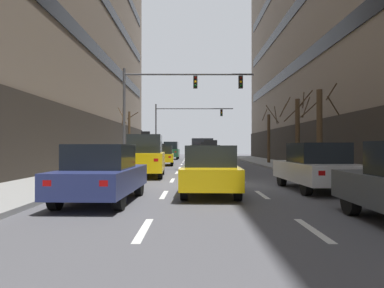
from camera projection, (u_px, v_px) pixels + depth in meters
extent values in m
plane|color=#515156|center=(208.00, 185.00, 14.86)|extent=(120.00, 120.00, 0.00)
cube|color=gray|center=(48.00, 183.00, 14.85)|extent=(3.60, 80.00, 0.14)
cube|color=gray|center=(369.00, 183.00, 14.86)|extent=(3.60, 80.00, 0.14)
cube|color=silver|center=(143.00, 230.00, 6.85)|extent=(0.16, 2.00, 0.01)
cube|color=silver|center=(164.00, 195.00, 11.85)|extent=(0.16, 2.00, 0.01)
cube|color=silver|center=(172.00, 180.00, 16.85)|extent=(0.16, 2.00, 0.01)
cube|color=silver|center=(176.00, 173.00, 21.85)|extent=(0.16, 2.00, 0.01)
cube|color=silver|center=(179.00, 168.00, 26.85)|extent=(0.16, 2.00, 0.01)
cube|color=silver|center=(181.00, 164.00, 31.85)|extent=(0.16, 2.00, 0.01)
cube|color=silver|center=(183.00, 162.00, 36.85)|extent=(0.16, 2.00, 0.01)
cube|color=silver|center=(184.00, 160.00, 41.85)|extent=(0.16, 2.00, 0.01)
cube|color=silver|center=(185.00, 159.00, 46.85)|extent=(0.16, 2.00, 0.01)
cube|color=silver|center=(312.00, 230.00, 6.86)|extent=(0.16, 2.00, 0.01)
cube|color=silver|center=(261.00, 195.00, 11.86)|extent=(0.16, 2.00, 0.01)
cube|color=silver|center=(241.00, 180.00, 16.86)|extent=(0.16, 2.00, 0.01)
cube|color=silver|center=(229.00, 173.00, 21.86)|extent=(0.16, 2.00, 0.01)
cube|color=silver|center=(222.00, 168.00, 26.86)|extent=(0.16, 2.00, 0.01)
cube|color=silver|center=(218.00, 164.00, 31.86)|extent=(0.16, 2.00, 0.01)
cube|color=silver|center=(214.00, 162.00, 36.86)|extent=(0.16, 2.00, 0.01)
cube|color=silver|center=(211.00, 160.00, 41.86)|extent=(0.16, 2.00, 0.01)
cube|color=silver|center=(209.00, 159.00, 46.86)|extent=(0.16, 2.00, 0.01)
cylinder|color=black|center=(154.00, 161.00, 31.80)|extent=(0.25, 0.67, 0.66)
cylinder|color=black|center=(172.00, 161.00, 31.86)|extent=(0.25, 0.67, 0.66)
cylinder|color=black|center=(152.00, 162.00, 29.09)|extent=(0.25, 0.67, 0.66)
cylinder|color=black|center=(171.00, 162.00, 29.16)|extent=(0.25, 0.67, 0.66)
cube|color=yellow|center=(162.00, 158.00, 30.48)|extent=(2.02, 4.48, 0.64)
cube|color=black|center=(162.00, 150.00, 30.28)|extent=(1.68, 1.97, 0.68)
cube|color=white|center=(156.00, 156.00, 32.62)|extent=(0.20, 0.09, 0.14)
cube|color=red|center=(153.00, 157.00, 28.29)|extent=(0.20, 0.09, 0.14)
cube|color=white|center=(170.00, 156.00, 32.67)|extent=(0.20, 0.09, 0.14)
cube|color=red|center=(169.00, 157.00, 28.34)|extent=(0.20, 0.09, 0.14)
cube|color=black|center=(162.00, 145.00, 30.29)|extent=(0.45, 0.22, 0.18)
cylinder|color=black|center=(165.00, 156.00, 46.08)|extent=(0.23, 0.68, 0.68)
cylinder|color=black|center=(178.00, 156.00, 46.06)|extent=(0.23, 0.68, 0.68)
cylinder|color=black|center=(163.00, 157.00, 43.31)|extent=(0.23, 0.68, 0.68)
cylinder|color=black|center=(177.00, 157.00, 43.29)|extent=(0.23, 0.68, 0.68)
cube|color=#1E512D|center=(171.00, 153.00, 44.69)|extent=(1.94, 4.54, 0.92)
cube|color=black|center=(171.00, 145.00, 44.69)|extent=(1.67, 2.69, 0.92)
cube|color=white|center=(167.00, 151.00, 46.91)|extent=(0.21, 0.08, 0.14)
cube|color=red|center=(164.00, 152.00, 42.48)|extent=(0.21, 0.08, 0.14)
cube|color=white|center=(177.00, 151.00, 46.90)|extent=(0.21, 0.08, 0.14)
cube|color=red|center=(175.00, 152.00, 42.46)|extent=(0.21, 0.08, 0.14)
cylinder|color=black|center=(191.00, 161.00, 31.17)|extent=(0.25, 0.70, 0.70)
cylinder|color=black|center=(210.00, 161.00, 31.20)|extent=(0.25, 0.70, 0.70)
cylinder|color=black|center=(192.00, 162.00, 28.31)|extent=(0.25, 0.70, 0.70)
cylinder|color=black|center=(213.00, 162.00, 28.34)|extent=(0.25, 0.70, 0.70)
cube|color=maroon|center=(201.00, 156.00, 29.76)|extent=(2.04, 4.70, 0.95)
cube|color=black|center=(201.00, 144.00, 29.77)|extent=(1.75, 2.79, 0.95)
cube|color=white|center=(193.00, 153.00, 32.04)|extent=(0.21, 0.09, 0.15)
cube|color=red|center=(194.00, 154.00, 27.46)|extent=(0.21, 0.09, 0.15)
cube|color=white|center=(208.00, 153.00, 32.06)|extent=(0.21, 0.09, 0.15)
cube|color=red|center=(212.00, 154.00, 27.48)|extent=(0.21, 0.09, 0.15)
cylinder|color=black|center=(188.00, 181.00, 13.28)|extent=(0.24, 0.66, 0.65)
cylinder|color=black|center=(231.00, 181.00, 13.22)|extent=(0.24, 0.66, 0.65)
cylinder|color=black|center=(184.00, 189.00, 10.62)|extent=(0.24, 0.66, 0.65)
cylinder|color=black|center=(237.00, 190.00, 10.56)|extent=(0.24, 0.66, 0.65)
cube|color=yellow|center=(210.00, 175.00, 11.92)|extent=(1.99, 4.41, 0.63)
cube|color=black|center=(210.00, 156.00, 11.73)|extent=(1.65, 1.94, 0.67)
cube|color=white|center=(193.00, 168.00, 14.08)|extent=(0.20, 0.09, 0.14)
cube|color=red|center=(188.00, 177.00, 9.82)|extent=(0.20, 0.09, 0.14)
cube|color=white|center=(226.00, 168.00, 14.03)|extent=(0.20, 0.09, 0.14)
cube|color=red|center=(234.00, 177.00, 9.77)|extent=(0.20, 0.09, 0.14)
cube|color=black|center=(210.00, 143.00, 11.73)|extent=(0.44, 0.21, 0.18)
cylinder|color=black|center=(190.00, 167.00, 22.21)|extent=(0.23, 0.67, 0.67)
cylinder|color=black|center=(216.00, 167.00, 22.22)|extent=(0.23, 0.67, 0.67)
cylinder|color=black|center=(190.00, 170.00, 19.46)|extent=(0.23, 0.67, 0.67)
cylinder|color=black|center=(220.00, 170.00, 19.48)|extent=(0.23, 0.67, 0.67)
cube|color=yellow|center=(204.00, 163.00, 20.84)|extent=(1.91, 4.49, 0.65)
cube|color=black|center=(204.00, 151.00, 20.64)|extent=(1.65, 1.95, 0.69)
cube|color=white|center=(192.00, 159.00, 23.03)|extent=(0.20, 0.08, 0.14)
cube|color=red|center=(193.00, 162.00, 18.64)|extent=(0.20, 0.08, 0.14)
cube|color=white|center=(213.00, 159.00, 23.05)|extent=(0.20, 0.08, 0.14)
cube|color=red|center=(218.00, 162.00, 18.65)|extent=(0.20, 0.08, 0.14)
cube|color=black|center=(204.00, 144.00, 20.65)|extent=(0.45, 0.21, 0.18)
cylinder|color=black|center=(90.00, 185.00, 11.66)|extent=(0.24, 0.67, 0.66)
cylinder|color=black|center=(139.00, 185.00, 11.61)|extent=(0.24, 0.67, 0.66)
cylinder|color=black|center=(55.00, 197.00, 8.95)|extent=(0.24, 0.67, 0.66)
cylinder|color=black|center=(119.00, 197.00, 8.90)|extent=(0.24, 0.67, 0.66)
cube|color=navy|center=(102.00, 179.00, 10.29)|extent=(1.99, 4.48, 0.64)
cube|color=black|center=(100.00, 156.00, 10.09)|extent=(1.67, 1.96, 0.68)
cube|color=white|center=(101.00, 170.00, 12.48)|extent=(0.20, 0.09, 0.14)
cube|color=red|center=(47.00, 183.00, 8.14)|extent=(0.20, 0.09, 0.14)
cube|color=white|center=(138.00, 170.00, 12.44)|extent=(0.20, 0.09, 0.14)
cube|color=red|center=(104.00, 183.00, 8.10)|extent=(0.20, 0.09, 0.14)
cylinder|color=black|center=(132.00, 169.00, 20.16)|extent=(0.26, 0.69, 0.68)
cylinder|color=black|center=(162.00, 169.00, 20.24)|extent=(0.26, 0.69, 0.68)
cylinder|color=black|center=(126.00, 172.00, 17.37)|extent=(0.26, 0.69, 0.68)
cylinder|color=black|center=(160.00, 172.00, 17.45)|extent=(0.26, 0.69, 0.68)
cube|color=yellow|center=(145.00, 162.00, 18.81)|extent=(2.13, 4.64, 0.93)
cube|color=black|center=(145.00, 144.00, 18.82)|extent=(1.79, 2.77, 0.93)
cube|color=white|center=(137.00, 157.00, 21.01)|extent=(0.21, 0.09, 0.14)
cube|color=red|center=(127.00, 160.00, 16.54)|extent=(0.21, 0.09, 0.14)
cube|color=white|center=(160.00, 157.00, 21.08)|extent=(0.21, 0.09, 0.14)
cube|color=red|center=(156.00, 160.00, 16.61)|extent=(0.21, 0.09, 0.14)
cube|color=black|center=(145.00, 133.00, 18.82)|extent=(0.47, 0.23, 0.19)
cylinder|color=black|center=(350.00, 200.00, 8.34)|extent=(0.24, 0.69, 0.68)
cube|color=white|center=(343.00, 178.00, 9.18)|extent=(0.21, 0.09, 0.14)
cylinder|color=black|center=(281.00, 177.00, 14.45)|extent=(0.25, 0.70, 0.69)
cylinder|color=black|center=(322.00, 177.00, 14.50)|extent=(0.25, 0.70, 0.69)
cylinder|color=black|center=(306.00, 185.00, 11.62)|extent=(0.25, 0.70, 0.69)
cylinder|color=black|center=(357.00, 185.00, 11.67)|extent=(0.25, 0.70, 0.69)
cube|color=white|center=(315.00, 172.00, 13.06)|extent=(2.06, 4.67, 0.67)
cube|color=black|center=(317.00, 153.00, 12.85)|extent=(1.74, 2.04, 0.71)
cube|color=white|center=(280.00, 165.00, 15.30)|extent=(0.21, 0.09, 0.15)
cube|color=red|center=(321.00, 173.00, 10.77)|extent=(0.21, 0.09, 0.15)
cube|color=white|center=(311.00, 165.00, 15.35)|extent=(0.21, 0.09, 0.15)
cube|color=red|center=(365.00, 173.00, 10.82)|extent=(0.21, 0.09, 0.15)
cylinder|color=#4C4C51|center=(124.00, 118.00, 24.06)|extent=(0.18, 0.18, 6.72)
cylinder|color=#4C4C51|center=(189.00, 74.00, 24.09)|extent=(8.72, 0.12, 0.12)
cube|color=black|center=(195.00, 82.00, 24.09)|extent=(0.28, 0.24, 0.84)
sphere|color=#4B0704|center=(195.00, 78.00, 23.95)|extent=(0.17, 0.17, 0.17)
sphere|color=orange|center=(195.00, 82.00, 23.95)|extent=(0.17, 0.17, 0.17)
sphere|color=#073E10|center=(195.00, 86.00, 23.94)|extent=(0.17, 0.17, 0.17)
cube|color=black|center=(240.00, 82.00, 24.09)|extent=(0.28, 0.24, 0.84)
sphere|color=#4B0704|center=(241.00, 78.00, 23.95)|extent=(0.17, 0.17, 0.17)
sphere|color=orange|center=(241.00, 82.00, 23.95)|extent=(0.17, 0.17, 0.17)
sphere|color=#073E10|center=(241.00, 86.00, 23.95)|extent=(0.17, 0.17, 0.17)
cylinder|color=#4C4C51|center=(156.00, 131.00, 45.25)|extent=(0.18, 0.18, 6.82)
cylinder|color=#4C4C51|center=(194.00, 109.00, 45.27)|extent=(9.76, 0.12, 0.12)
cube|color=black|center=(221.00, 113.00, 45.27)|extent=(0.28, 0.24, 0.84)
sphere|color=#4B0704|center=(221.00, 111.00, 45.14)|extent=(0.17, 0.17, 0.17)
sphere|color=orange|center=(221.00, 113.00, 45.13)|extent=(0.17, 0.17, 0.17)
sphere|color=#073E10|center=(221.00, 115.00, 45.13)|extent=(0.17, 0.17, 0.17)
cylinder|color=#4C3823|center=(129.00, 137.00, 31.93)|extent=(0.20, 0.20, 4.57)
cylinder|color=#42301E|center=(132.00, 116.00, 32.46)|extent=(1.10, 0.51, 0.64)
cylinder|color=#42301E|center=(122.00, 115.00, 31.48)|extent=(1.01, 1.17, 1.52)
cylinder|color=#42301E|center=(122.00, 117.00, 31.85)|extent=(0.25, 1.22, 1.60)
cylinder|color=#4C3823|center=(297.00, 134.00, 23.71)|extent=(0.30, 0.30, 4.61)
cylinder|color=#42301E|center=(306.00, 107.00, 23.77)|extent=(0.18, 1.23, 1.28)
cylinder|color=#42301E|center=(283.00, 110.00, 24.14)|extent=(0.91, 1.75, 1.07)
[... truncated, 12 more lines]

